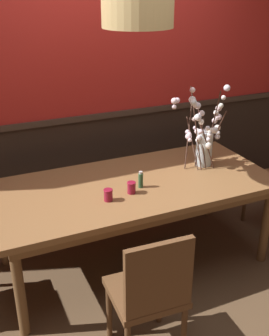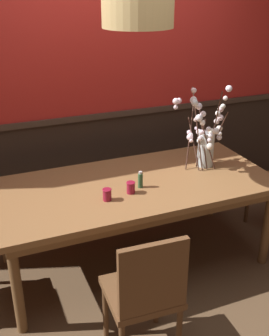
{
  "view_description": "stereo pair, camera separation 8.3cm",
  "coord_description": "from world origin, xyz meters",
  "px_view_note": "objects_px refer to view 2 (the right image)",
  "views": [
    {
      "loc": [
        -1.17,
        -2.61,
        2.15
      ],
      "look_at": [
        0.0,
        0.0,
        0.86
      ],
      "focal_mm": 44.66,
      "sensor_mm": 36.0,
      "label": 1
    },
    {
      "loc": [
        -1.09,
        -2.65,
        2.15
      ],
      "look_at": [
        0.0,
        0.0,
        0.86
      ],
      "focal_mm": 44.66,
      "sensor_mm": 36.0,
      "label": 2
    }
  ],
  "objects_px": {
    "candle_holder_nearer_center": "(107,194)",
    "candle_holder_nearer_edge": "(131,187)",
    "vase_with_blossoms": "(205,139)",
    "chair_far_side_left": "(71,171)",
    "condiment_bottle": "(140,180)",
    "dining_table": "(135,192)",
    "pendant_lamp": "(138,8)",
    "chair_near_side_left": "(145,292)",
    "chair_far_side_right": "(130,158)"
  },
  "relations": [
    {
      "from": "dining_table",
      "to": "candle_holder_nearer_center",
      "type": "height_order",
      "value": "candle_holder_nearer_center"
    },
    {
      "from": "chair_near_side_left",
      "to": "pendant_lamp",
      "type": "xyz_separation_m",
      "value": [
        0.34,
        0.94,
        1.47
      ]
    },
    {
      "from": "chair_near_side_left",
      "to": "chair_far_side_right",
      "type": "height_order",
      "value": "chair_far_side_right"
    },
    {
      "from": "chair_near_side_left",
      "to": "vase_with_blossoms",
      "type": "bearing_deg",
      "value": 46.02
    },
    {
      "from": "chair_near_side_left",
      "to": "pendant_lamp",
      "type": "distance_m",
      "value": 1.78
    },
    {
      "from": "condiment_bottle",
      "to": "chair_far_side_left",
      "type": "bearing_deg",
      "value": 106.64
    },
    {
      "from": "dining_table",
      "to": "chair_near_side_left",
      "type": "height_order",
      "value": "chair_near_side_left"
    },
    {
      "from": "condiment_bottle",
      "to": "pendant_lamp",
      "type": "xyz_separation_m",
      "value": [
        0.02,
        0.11,
        1.19
      ]
    },
    {
      "from": "chair_near_side_left",
      "to": "chair_far_side_right",
      "type": "bearing_deg",
      "value": 71.0
    },
    {
      "from": "vase_with_blossoms",
      "to": "condiment_bottle",
      "type": "relative_size",
      "value": 5.23
    },
    {
      "from": "candle_holder_nearer_center",
      "to": "condiment_bottle",
      "type": "relative_size",
      "value": 0.68
    },
    {
      "from": "candle_holder_nearer_edge",
      "to": "condiment_bottle",
      "type": "distance_m",
      "value": 0.12
    },
    {
      "from": "chair_far_side_right",
      "to": "candle_holder_nearer_center",
      "type": "relative_size",
      "value": 10.96
    },
    {
      "from": "chair_near_side_left",
      "to": "candle_holder_nearer_center",
      "type": "bearing_deg",
      "value": 87.99
    },
    {
      "from": "chair_near_side_left",
      "to": "chair_far_side_left",
      "type": "bearing_deg",
      "value": 89.12
    },
    {
      "from": "chair_far_side_left",
      "to": "chair_near_side_left",
      "type": "bearing_deg",
      "value": -90.88
    },
    {
      "from": "chair_far_side_left",
      "to": "condiment_bottle",
      "type": "height_order",
      "value": "chair_far_side_left"
    },
    {
      "from": "chair_far_side_right",
      "to": "candle_holder_nearer_edge",
      "type": "height_order",
      "value": "chair_far_side_right"
    },
    {
      "from": "chair_far_side_left",
      "to": "chair_near_side_left",
      "type": "relative_size",
      "value": 0.98
    },
    {
      "from": "candle_holder_nearer_center",
      "to": "chair_far_side_right",
      "type": "bearing_deg",
      "value": 61.12
    },
    {
      "from": "pendant_lamp",
      "to": "candle_holder_nearer_center",
      "type": "bearing_deg",
      "value": -146.9
    },
    {
      "from": "chair_near_side_left",
      "to": "candle_holder_nearer_center",
      "type": "relative_size",
      "value": 10.42
    },
    {
      "from": "chair_near_side_left",
      "to": "chair_far_side_right",
      "type": "distance_m",
      "value": 1.93
    },
    {
      "from": "pendant_lamp",
      "to": "vase_with_blossoms",
      "type": "bearing_deg",
      "value": 5.34
    },
    {
      "from": "chair_near_side_left",
      "to": "candle_holder_nearer_edge",
      "type": "bearing_deg",
      "value": 74.12
    },
    {
      "from": "chair_far_side_right",
      "to": "pendant_lamp",
      "type": "height_order",
      "value": "pendant_lamp"
    },
    {
      "from": "dining_table",
      "to": "chair_far_side_right",
      "type": "height_order",
      "value": "chair_far_side_right"
    },
    {
      "from": "candle_holder_nearer_center",
      "to": "candle_holder_nearer_edge",
      "type": "xyz_separation_m",
      "value": [
        0.19,
        0.04,
        0.0
      ]
    },
    {
      "from": "chair_far_side_left",
      "to": "condiment_bottle",
      "type": "bearing_deg",
      "value": -73.36
    },
    {
      "from": "vase_with_blossoms",
      "to": "condiment_bottle",
      "type": "xyz_separation_m",
      "value": [
        -0.64,
        -0.17,
        -0.17
      ]
    },
    {
      "from": "chair_near_side_left",
      "to": "vase_with_blossoms",
      "type": "distance_m",
      "value": 1.46
    },
    {
      "from": "chair_far_side_left",
      "to": "candle_holder_nearer_center",
      "type": "relative_size",
      "value": 10.17
    },
    {
      "from": "dining_table",
      "to": "pendant_lamp",
      "type": "xyz_separation_m",
      "value": [
        0.03,
        0.02,
        1.33
      ]
    },
    {
      "from": "chair_near_side_left",
      "to": "condiment_bottle",
      "type": "xyz_separation_m",
      "value": [
        0.32,
        0.83,
        0.28
      ]
    },
    {
      "from": "vase_with_blossoms",
      "to": "candle_holder_nearer_center",
      "type": "bearing_deg",
      "value": -164.29
    },
    {
      "from": "candle_holder_nearer_center",
      "to": "candle_holder_nearer_edge",
      "type": "relative_size",
      "value": 0.99
    },
    {
      "from": "dining_table",
      "to": "candle_holder_nearer_edge",
      "type": "height_order",
      "value": "candle_holder_nearer_edge"
    },
    {
      "from": "chair_far_side_left",
      "to": "pendant_lamp",
      "type": "bearing_deg",
      "value": -70.15
    },
    {
      "from": "candle_holder_nearer_edge",
      "to": "pendant_lamp",
      "type": "height_order",
      "value": "pendant_lamp"
    },
    {
      "from": "candle_holder_nearer_center",
      "to": "pendant_lamp",
      "type": "xyz_separation_m",
      "value": [
        0.31,
        0.21,
        1.2
      ]
    },
    {
      "from": "dining_table",
      "to": "condiment_bottle",
      "type": "xyz_separation_m",
      "value": [
        0.01,
        -0.09,
        0.14
      ]
    },
    {
      "from": "chair_far_side_left",
      "to": "candle_holder_nearer_center",
      "type": "xyz_separation_m",
      "value": [
        -0.0,
        -1.07,
        0.27
      ]
    },
    {
      "from": "pendant_lamp",
      "to": "candle_holder_nearer_edge",
      "type": "bearing_deg",
      "value": -125.85
    },
    {
      "from": "candle_holder_nearer_center",
      "to": "dining_table",
      "type": "bearing_deg",
      "value": 33.18
    },
    {
      "from": "candle_holder_nearer_center",
      "to": "pendant_lamp",
      "type": "relative_size",
      "value": 0.09
    },
    {
      "from": "candle_holder_nearer_center",
      "to": "chair_far_side_left",
      "type": "bearing_deg",
      "value": 89.89
    },
    {
      "from": "candle_holder_nearer_edge",
      "to": "vase_with_blossoms",
      "type": "bearing_deg",
      "value": 16.93
    },
    {
      "from": "condiment_bottle",
      "to": "dining_table",
      "type": "bearing_deg",
      "value": 96.46
    },
    {
      "from": "chair_far_side_left",
      "to": "vase_with_blossoms",
      "type": "bearing_deg",
      "value": -40.89
    },
    {
      "from": "chair_far_side_right",
      "to": "pendant_lamp",
      "type": "bearing_deg",
      "value": -107.98
    }
  ]
}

